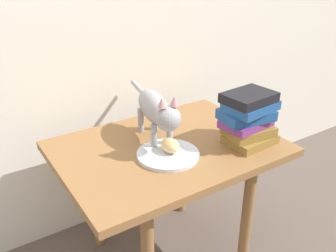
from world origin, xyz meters
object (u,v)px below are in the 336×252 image
(side_table, at_px, (168,162))
(plate, at_px, (168,154))
(book_stack, at_px, (249,118))
(cat, at_px, (156,110))
(bread_roll, at_px, (170,145))

(side_table, distance_m, plate, 0.12)
(side_table, xyz_separation_m, book_stack, (0.26, -0.15, 0.18))
(side_table, distance_m, cat, 0.21)
(plate, height_order, book_stack, book_stack)
(side_table, xyz_separation_m, bread_roll, (-0.03, -0.07, 0.11))
(side_table, relative_size, book_stack, 3.84)
(book_stack, bearing_deg, cat, 145.33)
(book_stack, bearing_deg, side_table, 150.73)
(bread_roll, bearing_deg, plate, -162.74)
(bread_roll, xyz_separation_m, cat, (0.01, 0.11, 0.09))
(plate, distance_m, book_stack, 0.33)
(book_stack, bearing_deg, plate, 165.98)
(cat, bearing_deg, plate, -101.92)
(side_table, xyz_separation_m, plate, (-0.05, -0.07, 0.08))
(plate, relative_size, cat, 0.47)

